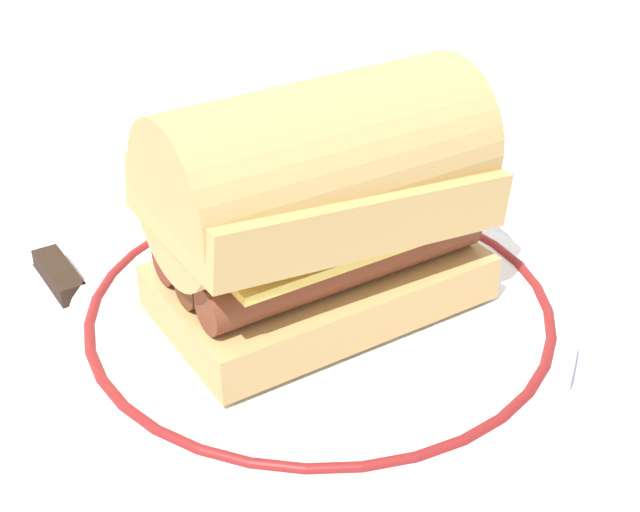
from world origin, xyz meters
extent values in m
plane|color=silver|center=(0.00, 0.00, 0.00)|extent=(1.50, 1.50, 0.00)
cylinder|color=white|center=(-0.02, -0.02, 0.01)|extent=(0.29, 0.29, 0.01)
torus|color=maroon|center=(-0.02, -0.02, 0.01)|extent=(0.26, 0.26, 0.01)
cube|color=tan|center=(-0.02, -0.02, 0.03)|extent=(0.19, 0.14, 0.03)
cylinder|color=brown|center=(-0.02, -0.04, 0.05)|extent=(0.17, 0.06, 0.02)
cylinder|color=#5E3118|center=(-0.02, -0.02, 0.05)|extent=(0.17, 0.06, 0.02)
cylinder|color=maroon|center=(-0.03, 0.01, 0.05)|extent=(0.17, 0.06, 0.02)
cube|color=#EFC64C|center=(-0.02, -0.02, 0.07)|extent=(0.16, 0.13, 0.01)
cube|color=tan|center=(-0.02, -0.02, 0.09)|extent=(0.20, 0.14, 0.05)
cylinder|color=tan|center=(-0.02, -0.02, 0.10)|extent=(0.19, 0.12, 0.09)
cylinder|color=silver|center=(0.21, 0.03, 0.05)|extent=(0.07, 0.07, 0.11)
cylinder|color=gold|center=(0.21, 0.03, 0.03)|extent=(0.06, 0.06, 0.06)
cube|color=silver|center=(-0.18, 0.15, 0.00)|extent=(0.04, 0.10, 0.01)
cube|color=black|center=(-0.16, 0.08, 0.01)|extent=(0.03, 0.06, 0.01)
camera|label=1|loc=(-0.16, -0.41, 0.30)|focal=50.20mm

